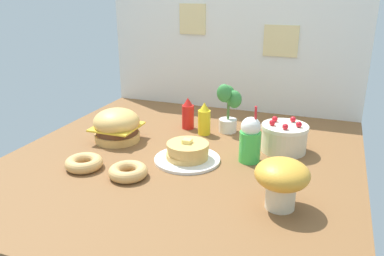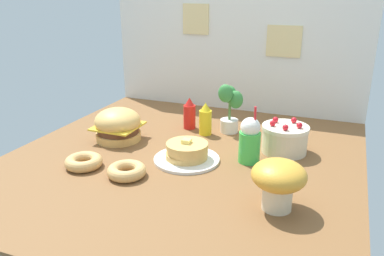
% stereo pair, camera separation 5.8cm
% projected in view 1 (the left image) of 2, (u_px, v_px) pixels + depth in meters
% --- Properties ---
extents(ground_plane, '(2.04, 2.15, 0.02)m').
position_uv_depth(ground_plane, '(183.00, 159.00, 2.36)').
color(ground_plane, brown).
extents(back_wall, '(2.04, 0.04, 1.01)m').
position_uv_depth(back_wall, '(232.00, 47.00, 3.13)').
color(back_wall, silver).
rests_on(back_wall, ground_plane).
extents(burger, '(0.30, 0.30, 0.22)m').
position_uv_depth(burger, '(117.00, 126.00, 2.58)').
color(burger, '#DBA859').
rests_on(burger, ground_plane).
extents(pancake_stack, '(0.38, 0.38, 0.13)m').
position_uv_depth(pancake_stack, '(188.00, 153.00, 2.30)').
color(pancake_stack, white).
rests_on(pancake_stack, ground_plane).
extents(layer_cake, '(0.28, 0.28, 0.21)m').
position_uv_depth(layer_cake, '(284.00, 138.00, 2.42)').
color(layer_cake, beige).
rests_on(layer_cake, ground_plane).
extents(ketchup_bottle, '(0.09, 0.09, 0.23)m').
position_uv_depth(ketchup_bottle, '(188.00, 114.00, 2.81)').
color(ketchup_bottle, red).
rests_on(ketchup_bottle, ground_plane).
extents(mustard_bottle, '(0.09, 0.09, 0.23)m').
position_uv_depth(mustard_bottle, '(204.00, 120.00, 2.69)').
color(mustard_bottle, yellow).
rests_on(mustard_bottle, ground_plane).
extents(cream_soda_cup, '(0.12, 0.12, 0.34)m').
position_uv_depth(cream_soda_cup, '(250.00, 140.00, 2.27)').
color(cream_soda_cup, green).
rests_on(cream_soda_cup, ground_plane).
extents(donut_pink_glaze, '(0.21, 0.21, 0.06)m').
position_uv_depth(donut_pink_glaze, '(84.00, 163.00, 2.21)').
color(donut_pink_glaze, tan).
rests_on(donut_pink_glaze, ground_plane).
extents(donut_chocolate, '(0.21, 0.21, 0.06)m').
position_uv_depth(donut_chocolate, '(128.00, 171.00, 2.11)').
color(donut_chocolate, tan).
rests_on(donut_chocolate, ground_plane).
extents(potted_plant, '(0.16, 0.14, 0.34)m').
position_uv_depth(potted_plant, '(228.00, 106.00, 2.72)').
color(potted_plant, white).
rests_on(potted_plant, ground_plane).
extents(mushroom_stool, '(0.25, 0.25, 0.24)m').
position_uv_depth(mushroom_stool, '(282.00, 179.00, 1.78)').
color(mushroom_stool, beige).
rests_on(mushroom_stool, ground_plane).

